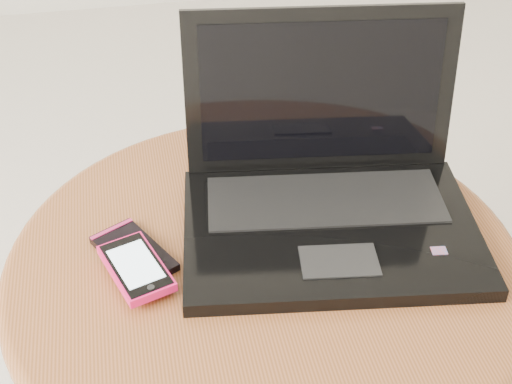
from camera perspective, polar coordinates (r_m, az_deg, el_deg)
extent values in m
cylinder|color=brown|center=(0.89, 0.70, -5.56)|extent=(0.60, 0.60, 0.03)
torus|color=brown|center=(0.89, 0.70, -5.56)|extent=(0.63, 0.63, 0.03)
cube|color=black|center=(0.90, 5.86, -3.06)|extent=(0.39, 0.29, 0.02)
cube|color=black|center=(0.93, 5.45, -0.59)|extent=(0.31, 0.15, 0.00)
cube|color=black|center=(0.85, 6.55, -5.38)|extent=(0.10, 0.07, 0.00)
cube|color=red|center=(0.88, 14.17, -4.49)|extent=(0.02, 0.02, 0.00)
cube|color=black|center=(0.95, 5.06, 7.89)|extent=(0.35, 0.08, 0.22)
cube|color=black|center=(0.94, 5.10, 7.79)|extent=(0.31, 0.07, 0.18)
cube|color=black|center=(0.88, -9.57, -4.76)|extent=(0.10, 0.12, 0.01)
cube|color=#BD255F|center=(0.91, -11.26, -2.86)|extent=(0.05, 0.03, 0.00)
cube|color=#F01661|center=(0.85, -9.39, -5.91)|extent=(0.09, 0.12, 0.01)
cube|color=black|center=(0.84, -9.43, -5.62)|extent=(0.08, 0.11, 0.00)
cube|color=#CEEAFA|center=(0.84, -9.44, -5.57)|extent=(0.06, 0.08, 0.00)
cylinder|color=black|center=(0.81, -8.26, -7.40)|extent=(0.01, 0.01, 0.00)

